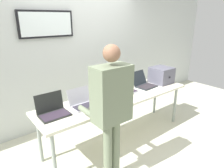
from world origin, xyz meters
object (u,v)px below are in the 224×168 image
Objects in this scene: laptop_station_0 at (53,110)px; equipment_box at (161,75)px; laptop_station_2 at (106,95)px; workbench at (119,99)px; laptop_station_1 at (82,102)px; person at (111,104)px; coffee_mug at (91,111)px; laptop_station_4 at (144,83)px; laptop_station_3 at (126,89)px.

equipment_box is at bearing -0.88° from laptop_station_0.
laptop_station_2 is (-1.32, 0.05, -0.10)m from equipment_box.
workbench is at bearing -3.24° from laptop_station_0.
equipment_box is at bearing -0.85° from laptop_station_1.
laptop_station_0 is at bearing 179.12° from equipment_box.
person reaches higher than coffee_mug.
laptop_station_0 is 4.08× the size of coffee_mug.
laptop_station_1 is at bearing -178.17° from laptop_station_4.
laptop_station_4 is (-0.42, 0.07, -0.09)m from equipment_box.
workbench is 0.74m from coffee_mug.
workbench is at bearing -4.78° from laptop_station_1.
laptop_station_2 is at bearing 57.48° from person.
laptop_station_1 is (-1.76, 0.03, -0.10)m from equipment_box.
workbench is 0.66m from laptop_station_1.
person is 18.65× the size of coffee_mug.
laptop_station_3 is 0.99m from coffee_mug.
workbench is 28.93× the size of coffee_mug.
equipment_box reaches higher than coffee_mug.
laptop_station_3 is at bearing 20.48° from workbench.
laptop_station_2 is (0.44, 0.02, -0.00)m from laptop_station_1.
coffee_mug is at bearing -146.36° from laptop_station_2.
person is (-1.76, -0.65, 0.12)m from equipment_box.
laptop_station_0 is 0.22× the size of person.
laptop_station_4 reaches higher than laptop_station_3.
equipment_box is at bearing -4.07° from laptop_station_3.
laptop_station_0 is at bearing -178.88° from laptop_station_4.
equipment_box is 1.16× the size of laptop_station_3.
workbench is 1.13m from equipment_box.
laptop_station_1 is at bearing 175.22° from workbench.
laptop_station_0 is 0.51m from coffee_mug.
laptop_station_4 is at bearing 170.81° from equipment_box.
coffee_mug is (-0.04, 0.37, -0.23)m from person.
laptop_station_2 is (-0.20, 0.07, 0.11)m from workbench.
person is (-0.89, -0.71, 0.22)m from laptop_station_3.
laptop_station_3 is at bearing -179.16° from laptop_station_4.
laptop_station_1 is 0.20× the size of person.
person reaches higher than equipment_box.
equipment_box is 1.13× the size of laptop_station_2.
laptop_station_1 is 0.44m from laptop_station_2.
equipment_box reaches higher than laptop_station_2.
laptop_station_4 reaches higher than workbench.
laptop_station_1 is (0.45, -0.01, -0.01)m from laptop_station_0.
equipment_box is 1.01× the size of laptop_station_0.
laptop_station_4 is at bearing 1.45° from laptop_station_2.
laptop_station_1 is 1.04× the size of laptop_station_2.
laptop_station_4 is at bearing 1.83° from laptop_station_1.
laptop_station_3 is (-0.87, 0.06, -0.10)m from equipment_box.
equipment_box is 1.83m from coffee_mug.
laptop_station_3 is (0.45, 0.02, 0.00)m from laptop_station_2.
laptop_station_0 is at bearing -179.22° from laptop_station_2.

